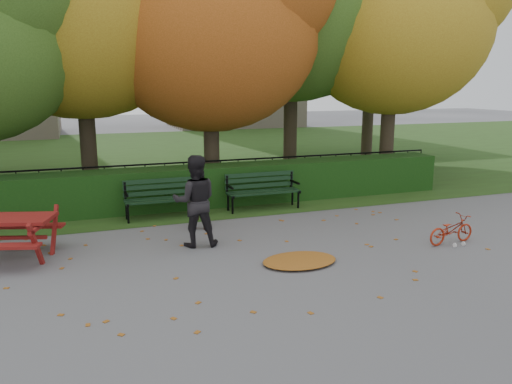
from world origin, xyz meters
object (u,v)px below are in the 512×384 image
object	(u,v)px
adult	(195,201)
child	(199,204)
tree_g	(383,21)
tree_c	(224,15)
bench_right	(262,188)
bicycle	(451,230)
bench_left	(164,195)
tree_e	(408,13)

from	to	relation	value
adult	child	bearing A→B (deg)	-98.00
adult	tree_g	bearing A→B (deg)	-129.46
tree_c	bench_right	bearing A→B (deg)	-83.30
tree_g	bench_right	bearing A→B (deg)	-140.05
bench_right	bicycle	bearing A→B (deg)	-57.54
bench_left	bench_right	size ratio (longest dim) A/B	1.00
bench_left	bench_right	distance (m)	2.40
tree_c	tree_g	xyz separation A→B (m)	(7.50, 3.80, 0.55)
tree_e	adult	size ratio (longest dim) A/B	4.70
bench_right	adult	size ratio (longest dim) A/B	1.04
bench_left	child	size ratio (longest dim) A/B	1.66
bench_left	child	xyz separation A→B (m)	(0.52, -1.24, 0.02)
tree_e	bench_left	distance (m)	9.29
child	adult	world-z (taller)	adult
tree_c	tree_g	bearing A→B (deg)	26.87
bench_right	child	size ratio (longest dim) A/B	1.66
tree_g	child	size ratio (longest dim) A/B	7.90
bench_left	tree_g	bearing A→B (deg)	32.17
tree_e	child	bearing A→B (deg)	-155.60
bench_left	adult	size ratio (longest dim) A/B	1.04
tree_e	tree_g	xyz separation A→B (m)	(1.81, 3.99, 0.29)
bench_right	child	xyz separation A→B (m)	(-1.88, -1.24, 0.02)
child	bicycle	distance (m)	5.04
tree_c	bench_left	bearing A→B (deg)	-133.36
child	tree_g	bearing A→B (deg)	-125.61
tree_g	bicycle	size ratio (longest dim) A/B	8.09
tree_e	bicycle	distance (m)	8.17
bench_right	tree_c	bearing A→B (deg)	96.70
tree_g	bench_left	size ratio (longest dim) A/B	4.75
tree_e	bench_left	size ratio (longest dim) A/B	4.53
tree_e	bench_right	bearing A→B (deg)	-159.13
tree_c	bench_left	distance (m)	5.31
child	bicycle	world-z (taller)	child
bicycle	tree_e	bearing A→B (deg)	-31.96
child	bicycle	bearing A→B (deg)	164.71
bench_left	tree_e	bearing A→B (deg)	14.81
tree_g	bicycle	xyz separation A→B (m)	(-4.80, -9.89, -5.10)
tree_g	bench_right	xyz separation A→B (m)	(-7.23, -6.06, -4.85)
child	bicycle	size ratio (longest dim) A/B	1.02
tree_c	adult	bearing A→B (deg)	-113.02
tree_e	bench_left	world-z (taller)	tree_e
tree_e	child	xyz separation A→B (m)	(-7.30, -3.31, -4.54)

